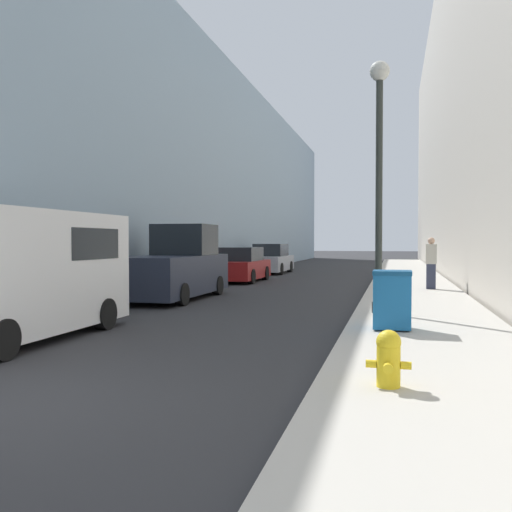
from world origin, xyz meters
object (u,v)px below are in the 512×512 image
at_px(parked_sedan_far, 271,260).
at_px(white_van, 19,269).
at_px(trash_bin, 392,299).
at_px(fire_hydrant, 388,357).
at_px(pickup_truck, 176,268).
at_px(parked_sedan_near, 240,266).
at_px(lamppost, 379,159).
at_px(pedestrian_on_sidewalk, 431,263).

bearing_deg(parked_sedan_far, white_van, -89.66).
height_order(trash_bin, parked_sedan_far, parked_sedan_far).
bearing_deg(white_van, parked_sedan_far, 90.34).
relative_size(fire_hydrant, trash_bin, 0.59).
bearing_deg(pickup_truck, parked_sedan_near, 90.33).
bearing_deg(lamppost, fire_hydrant, -87.47).
relative_size(white_van, parked_sedan_near, 1.15).
height_order(trash_bin, pickup_truck, pickup_truck).
bearing_deg(pickup_truck, parked_sedan_far, 90.52).
relative_size(trash_bin, parked_sedan_far, 0.23).
relative_size(fire_hydrant, white_van, 0.13).
distance_m(trash_bin, parked_sedan_near, 14.99).
distance_m(parked_sedan_near, pedestrian_on_sidewalk, 8.78).
relative_size(parked_sedan_near, pedestrian_on_sidewalk, 2.45).
xyz_separation_m(parked_sedan_far, pedestrian_on_sidewalk, (7.99, -10.71, 0.29)).
bearing_deg(pickup_truck, fire_hydrant, -56.85).
relative_size(parked_sedan_near, parked_sedan_far, 0.92).
bearing_deg(pickup_truck, pedestrian_on_sidewalk, 26.48).
xyz_separation_m(trash_bin, parked_sedan_near, (-6.64, 13.44, -0.00)).
bearing_deg(parked_sedan_far, fire_hydrant, -74.80).
bearing_deg(lamppost, parked_sedan_near, 119.96).
relative_size(trash_bin, pedestrian_on_sidewalk, 0.62).
bearing_deg(white_van, fire_hydrant, -20.11).
relative_size(white_van, pickup_truck, 0.96).
bearing_deg(parked_sedan_far, lamppost, -70.26).
height_order(trash_bin, lamppost, lamppost).
bearing_deg(pickup_truck, lamppost, -27.25).
bearing_deg(trash_bin, parked_sedan_far, 108.30).
distance_m(trash_bin, parked_sedan_far, 21.42).
height_order(lamppost, pedestrian_on_sidewalk, lamppost).
xyz_separation_m(lamppost, pickup_truck, (-6.27, 3.23, -2.74)).
bearing_deg(parked_sedan_far, pedestrian_on_sidewalk, -53.26).
bearing_deg(pedestrian_on_sidewalk, lamppost, -102.52).
distance_m(trash_bin, pickup_truck, 8.73).
bearing_deg(fire_hydrant, trash_bin, 89.76).
bearing_deg(parked_sedan_far, parked_sedan_near, -89.26).
xyz_separation_m(trash_bin, pickup_truck, (-6.59, 5.71, 0.25)).
bearing_deg(lamppost, pickup_truck, 152.75).
distance_m(trash_bin, white_van, 6.90).
height_order(white_van, parked_sedan_far, white_van).
bearing_deg(pedestrian_on_sidewalk, fire_hydrant, -95.25).
distance_m(pickup_truck, parked_sedan_near, 7.73).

